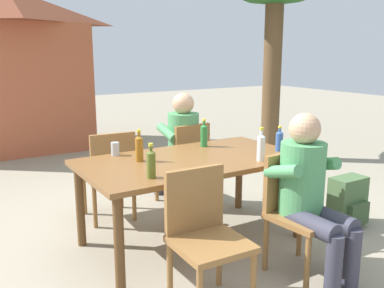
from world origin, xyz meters
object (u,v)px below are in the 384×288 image
at_px(bottle_blue, 279,140).
at_px(bottle_olive, 151,163).
at_px(chair_far_left, 110,171).
at_px(chair_near_left, 204,231).
at_px(bottle_amber, 139,148).
at_px(brick_kiosk, 12,66).
at_px(dining_table, 192,167).
at_px(person_in_white_shirt, 310,189).
at_px(cup_steel, 115,149).
at_px(chair_near_right, 297,206).
at_px(backpack_by_near_side, 348,202).
at_px(bottle_clear, 261,146).
at_px(person_in_plaid_shirt, 180,142).
at_px(bottle_green, 204,135).
at_px(chair_far_right, 186,159).
at_px(cup_glass, 291,149).

bearing_deg(bottle_blue, bottle_olive, -174.12).
xyz_separation_m(chair_far_left, chair_near_left, (0.01, -1.60, 0.00)).
xyz_separation_m(bottle_amber, brick_kiosk, (-0.19, 4.40, 0.50)).
bearing_deg(bottle_amber, dining_table, -19.17).
relative_size(person_in_white_shirt, bottle_blue, 5.30).
relative_size(person_in_white_shirt, cup_steel, 10.50).
xyz_separation_m(chair_near_right, backpack_by_near_side, (1.01, 0.32, -0.27)).
height_order(dining_table, bottle_amber, bottle_amber).
height_order(chair_far_left, bottle_amber, bottle_amber).
distance_m(dining_table, brick_kiosk, 4.63).
relative_size(bottle_clear, bottle_olive, 1.10).
xyz_separation_m(person_in_white_shirt, bottle_olive, (-0.94, 0.59, 0.18)).
bearing_deg(cup_steel, person_in_white_shirt, -55.73).
relative_size(chair_near_left, person_in_plaid_shirt, 0.74).
distance_m(person_in_white_shirt, bottle_green, 1.24).
height_order(chair_near_left, brick_kiosk, brick_kiosk).
xyz_separation_m(person_in_white_shirt, backpack_by_near_side, (1.00, 0.43, -0.43)).
distance_m(chair_near_right, brick_kiosk, 5.50).
height_order(backpack_by_near_side, brick_kiosk, brick_kiosk).
relative_size(bottle_amber, bottle_green, 1.01).
bearing_deg(backpack_by_near_side, chair_near_right, -162.12).
relative_size(chair_near_right, bottle_blue, 3.91).
bearing_deg(chair_far_right, chair_near_right, -90.51).
distance_m(person_in_plaid_shirt, bottle_blue, 1.17).
distance_m(person_in_plaid_shirt, cup_steel, 1.04).
bearing_deg(brick_kiosk, bottle_green, -77.68).
height_order(chair_far_right, bottle_clear, bottle_clear).
bearing_deg(person_in_plaid_shirt, bottle_blue, -70.70).
bearing_deg(chair_far_left, backpack_by_near_side, -34.96).
bearing_deg(dining_table, person_in_plaid_shirt, 65.80).
height_order(chair_far_left, backpack_by_near_side, chair_far_left).
distance_m(dining_table, chair_near_left, 0.91).
xyz_separation_m(bottle_clear, backpack_by_near_side, (0.98, -0.12, -0.63)).
bearing_deg(chair_far_right, person_in_plaid_shirt, 93.97).
distance_m(dining_table, bottle_clear, 0.59).
xyz_separation_m(dining_table, chair_near_right, (0.40, -0.80, -0.16)).
relative_size(chair_far_right, brick_kiosk, 0.34).
bearing_deg(bottle_blue, dining_table, 167.00).
relative_size(chair_far_right, backpack_by_near_side, 1.88).
bearing_deg(brick_kiosk, bottle_blue, -73.61).
xyz_separation_m(person_in_white_shirt, bottle_amber, (-0.81, 1.05, 0.19)).
xyz_separation_m(chair_near_left, cup_steel, (-0.09, 1.22, 0.30)).
xyz_separation_m(person_in_white_shirt, bottle_blue, (0.38, 0.73, 0.17)).
relative_size(bottle_amber, cup_steel, 2.30).
xyz_separation_m(bottle_olive, brick_kiosk, (-0.07, 4.85, 0.51)).
bearing_deg(person_in_white_shirt, bottle_clear, 88.03).
bearing_deg(chair_near_left, cup_glass, 21.52).
relative_size(dining_table, chair_near_left, 2.08).
relative_size(dining_table, chair_far_left, 2.08).
bearing_deg(cup_steel, chair_far_left, 77.00).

